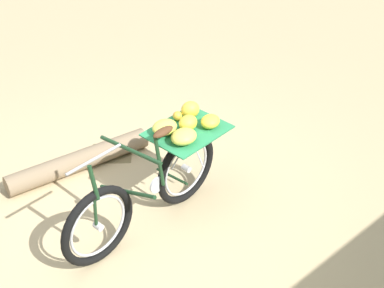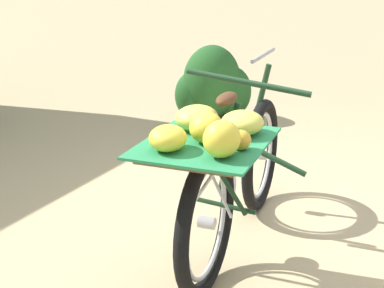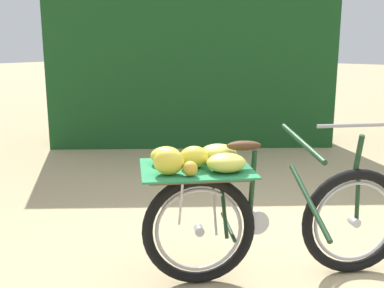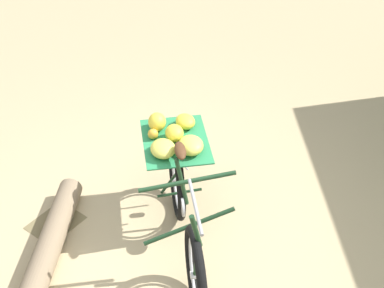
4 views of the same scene
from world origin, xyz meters
TOP-DOWN VIEW (x-y plane):
  - ground_plane at (0.00, 0.00)m, footprint 60.00×60.00m
  - bicycle at (0.16, 0.09)m, footprint 1.45×1.49m
  - shrub_cluster at (-0.98, -2.56)m, footprint 0.80×0.55m

SIDE VIEW (x-z plane):
  - ground_plane at x=0.00m, z-range 0.00..0.00m
  - shrub_cluster at x=-0.98m, z-range -0.05..0.72m
  - bicycle at x=0.16m, z-range -0.02..1.01m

